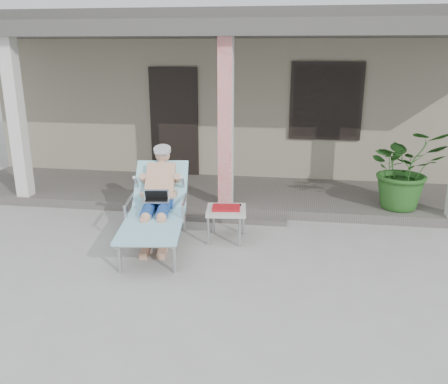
# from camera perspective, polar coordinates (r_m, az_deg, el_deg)

# --- Properties ---
(ground) EXTENTS (60.00, 60.00, 0.00)m
(ground) POSITION_cam_1_polar(r_m,az_deg,el_deg) (5.80, -3.02, -9.69)
(ground) COLOR #9E9E99
(ground) RESTS_ON ground
(house) EXTENTS (10.40, 5.40, 3.30)m
(house) POSITION_cam_1_polar(r_m,az_deg,el_deg) (11.65, 3.49, 12.36)
(house) COLOR gray
(house) RESTS_ON ground
(porch_deck) EXTENTS (10.00, 2.00, 0.15)m
(porch_deck) POSITION_cam_1_polar(r_m,az_deg,el_deg) (8.53, 1.06, -0.25)
(porch_deck) COLOR #605B56
(porch_deck) RESTS_ON ground
(porch_overhang) EXTENTS (10.00, 2.30, 2.85)m
(porch_overhang) POSITION_cam_1_polar(r_m,az_deg,el_deg) (8.09, 1.11, 18.31)
(porch_overhang) COLOR silver
(porch_overhang) RESTS_ON porch_deck
(porch_step) EXTENTS (2.00, 0.30, 0.07)m
(porch_step) POSITION_cam_1_polar(r_m,az_deg,el_deg) (7.46, -0.14, -3.12)
(porch_step) COLOR #605B56
(porch_step) RESTS_ON ground
(lounger) EXTENTS (1.04, 2.08, 1.31)m
(lounger) POSITION_cam_1_polar(r_m,az_deg,el_deg) (6.50, -8.12, 0.80)
(lounger) COLOR #B7B7BC
(lounger) RESTS_ON ground
(side_table) EXTENTS (0.60, 0.60, 0.49)m
(side_table) POSITION_cam_1_polar(r_m,az_deg,el_deg) (6.60, 0.26, -2.40)
(side_table) COLOR beige
(side_table) RESTS_ON ground
(potted_palm) EXTENTS (1.32, 1.19, 1.28)m
(potted_palm) POSITION_cam_1_polar(r_m,az_deg,el_deg) (7.93, 20.94, 2.66)
(potted_palm) COLOR #26591E
(potted_palm) RESTS_ON porch_deck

